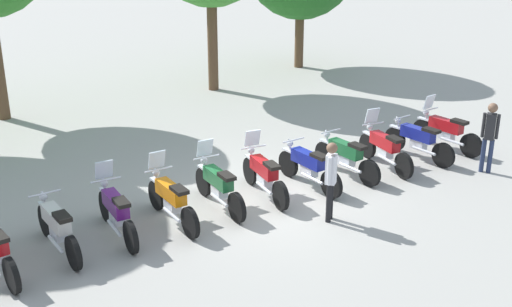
% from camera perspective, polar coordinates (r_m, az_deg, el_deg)
% --- Properties ---
extents(ground_plane, '(80.00, 80.00, 0.00)m').
position_cam_1_polar(ground_plane, '(14.32, 1.07, -3.97)').
color(ground_plane, '#9E9B93').
extents(motorcycle_1, '(0.62, 2.19, 0.99)m').
position_cam_1_polar(motorcycle_1, '(12.51, -17.22, -6.22)').
color(motorcycle_1, black).
rests_on(motorcycle_1, ground_plane).
extents(motorcycle_2, '(0.62, 2.19, 1.37)m').
position_cam_1_polar(motorcycle_2, '(12.82, -12.30, -5.00)').
color(motorcycle_2, black).
rests_on(motorcycle_2, ground_plane).
extents(motorcycle_3, '(0.62, 2.19, 1.37)m').
position_cam_1_polar(motorcycle_3, '(13.15, -7.53, -4.01)').
color(motorcycle_3, black).
rests_on(motorcycle_3, ground_plane).
extents(motorcycle_4, '(0.62, 2.19, 1.37)m').
position_cam_1_polar(motorcycle_4, '(13.71, -3.36, -2.80)').
color(motorcycle_4, black).
rests_on(motorcycle_4, ground_plane).
extents(motorcycle_5, '(0.66, 2.19, 1.37)m').
position_cam_1_polar(motorcycle_5, '(14.25, 0.70, -1.83)').
color(motorcycle_5, black).
rests_on(motorcycle_5, ground_plane).
extents(motorcycle_6, '(0.62, 2.19, 0.99)m').
position_cam_1_polar(motorcycle_6, '(14.79, 4.66, -1.11)').
color(motorcycle_6, black).
rests_on(motorcycle_6, ground_plane).
extents(motorcycle_7, '(0.62, 2.19, 0.99)m').
position_cam_1_polar(motorcycle_7, '(15.50, 7.96, -0.21)').
color(motorcycle_7, black).
rests_on(motorcycle_7, ground_plane).
extents(motorcycle_8, '(0.67, 2.18, 1.37)m').
position_cam_1_polar(motorcycle_8, '(16.17, 11.31, 0.53)').
color(motorcycle_8, black).
rests_on(motorcycle_8, ground_plane).
extents(motorcycle_9, '(0.62, 2.19, 0.99)m').
position_cam_1_polar(motorcycle_9, '(16.94, 14.16, 1.17)').
color(motorcycle_9, black).
rests_on(motorcycle_9, ground_plane).
extents(motorcycle_10, '(0.62, 2.19, 1.37)m').
position_cam_1_polar(motorcycle_10, '(17.84, 16.46, 1.97)').
color(motorcycle_10, black).
rests_on(motorcycle_10, ground_plane).
extents(person_0, '(0.32, 0.38, 1.75)m').
position_cam_1_polar(person_0, '(16.36, 20.01, 1.80)').
color(person_0, '#232D4C').
rests_on(person_0, ground_plane).
extents(person_1, '(0.36, 0.31, 1.69)m').
position_cam_1_polar(person_1, '(13.02, 6.65, -1.96)').
color(person_1, black).
rests_on(person_1, ground_plane).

